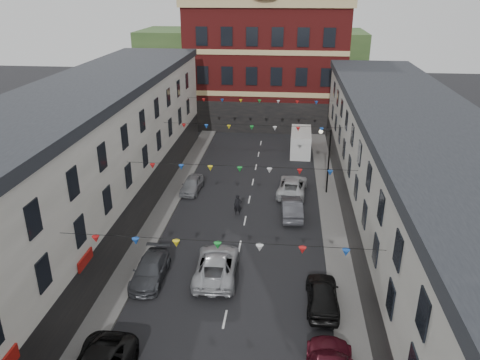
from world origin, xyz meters
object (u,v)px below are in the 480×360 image
at_px(car_right_e, 292,208).
at_px(pedestrian, 238,205).
at_px(car_right_d, 323,295).
at_px(car_right_f, 292,186).
at_px(street_lamp, 326,153).
at_px(white_van, 301,142).
at_px(moving_car, 216,265).
at_px(car_left_e, 192,184).
at_px(car_left_d, 150,270).

bearing_deg(car_right_e, pedestrian, 0.02).
xyz_separation_m(car_right_d, car_right_f, (-1.78, 15.98, -0.04)).
height_order(street_lamp, white_van, street_lamp).
xyz_separation_m(car_right_d, pedestrian, (-6.19, 11.22, 0.10)).
distance_m(street_lamp, car_right_e, 6.38).
bearing_deg(moving_car, car_left_e, -74.38).
xyz_separation_m(car_left_e, car_right_d, (10.85, -15.52, 0.11)).
height_order(car_right_f, moving_car, moving_car).
height_order(street_lamp, car_right_f, street_lamp).
bearing_deg(car_left_e, pedestrian, -39.30).
height_order(car_left_e, car_right_d, car_right_d).
relative_size(car_left_d, car_right_e, 1.02).
distance_m(car_right_d, white_van, 27.29).
bearing_deg(car_right_d, pedestrian, -60.86).
bearing_deg(street_lamp, white_van, 99.90).
relative_size(car_left_d, moving_car, 0.82).
xyz_separation_m(street_lamp, pedestrian, (-7.24, -5.01, -3.02)).
xyz_separation_m(car_left_e, car_right_f, (9.07, 0.46, 0.06)).
distance_m(white_van, pedestrian, 16.92).
height_order(car_right_e, car_right_f, car_right_e).
height_order(car_left_d, pedestrian, pedestrian).
bearing_deg(car_right_e, moving_car, 58.61).
relative_size(car_left_e, pedestrian, 2.25).
bearing_deg(street_lamp, car_left_d, -128.91).
bearing_deg(moving_car, street_lamp, -121.46).
relative_size(car_right_d, car_right_f, 0.86).
bearing_deg(car_right_f, moving_car, 75.58).
bearing_deg(pedestrian, car_left_e, 126.20).
bearing_deg(car_right_e, car_left_d, 44.42).
height_order(car_left_d, car_left_e, car_left_d).
bearing_deg(car_left_d, street_lamp, 50.06).
bearing_deg(car_left_d, car_left_e, 89.44).
height_order(car_left_d, car_right_e, car_right_e).
relative_size(moving_car, white_van, 1.01).
relative_size(street_lamp, car_right_d, 1.31).
distance_m(moving_car, pedestrian, 8.77).
distance_m(street_lamp, car_left_d, 19.04).
xyz_separation_m(car_right_e, moving_car, (-4.79, -9.02, 0.03)).
bearing_deg(street_lamp, moving_car, -119.07).
xyz_separation_m(street_lamp, car_right_f, (-2.83, -0.26, -3.17)).
bearing_deg(car_right_f, car_left_d, 63.25).
height_order(street_lamp, pedestrian, street_lamp).
bearing_deg(pedestrian, white_van, 60.58).
bearing_deg(pedestrian, car_right_e, -7.69).
xyz_separation_m(car_left_e, pedestrian, (4.66, -4.30, 0.21)).
height_order(moving_car, pedestrian, pedestrian).
bearing_deg(pedestrian, car_left_d, -126.49).
height_order(car_right_d, car_right_e, car_right_d).
xyz_separation_m(moving_car, pedestrian, (0.42, 8.76, 0.09)).
relative_size(car_left_d, white_van, 0.83).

